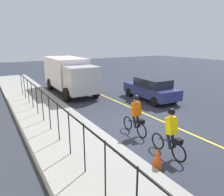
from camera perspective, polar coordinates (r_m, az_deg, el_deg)
The scene contains 9 objects.
ground_plane at distance 10.48m, azimuth 7.04°, elevation -7.89°, with size 80.00×80.00×0.00m, color #2B2F3C.
lane_line_centre at distance 11.48m, azimuth 13.37°, elevation -6.11°, with size 36.00×0.12×0.01m, color yellow.
sidewalk at distance 8.92m, azimuth -10.77°, elevation -11.81°, with size 40.00×3.20×0.15m, color gray.
iron_fence at distance 9.25m, azimuth -15.66°, elevation -3.12°, with size 16.65×0.04×1.60m.
cyclist_lead at distance 9.40m, azimuth 6.46°, elevation -4.65°, with size 1.71×0.36×1.83m.
cyclist_follow at distance 7.89m, azimuth 15.53°, elevation -9.10°, with size 1.71×0.36×1.83m.
patrol_sedan at distance 15.26m, azimuth 10.51°, elevation 2.53°, with size 4.47×2.07×1.58m.
box_truck_background at distance 17.53m, azimuth -11.51°, elevation 6.49°, with size 6.73×2.59×2.78m.
traffic_cone_near at distance 7.43m, azimuth 12.21°, elevation -15.40°, with size 0.36×0.36×0.68m, color #ED4D0E.
Camera 1 is at (-7.52, 6.06, 4.06)m, focal length 33.79 mm.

